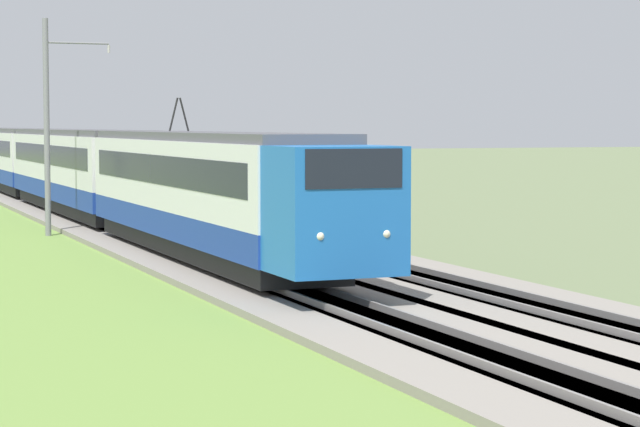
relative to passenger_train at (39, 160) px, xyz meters
name	(u,v)px	position (x,y,z in m)	size (l,w,h in m)	color
ballast_main	(92,222)	(-14.13, 0.00, -2.30)	(240.00, 4.40, 0.30)	gray
ballast_adjacent	(182,219)	(-14.13, -3.98, -2.30)	(240.00, 4.40, 0.30)	gray
track_main	(92,222)	(-14.13, 0.00, -2.29)	(240.00, 1.57, 0.45)	#4C4238
track_adjacent	(182,219)	(-14.13, -3.98, -2.29)	(240.00, 1.57, 0.45)	#4C4238
passenger_train	(39,160)	(0.00, 0.00, 0.00)	(85.20, 2.85, 5.20)	blue
catenary_mast_mid	(48,125)	(-19.86, 2.75, 1.86)	(0.22, 2.56, 8.33)	slate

